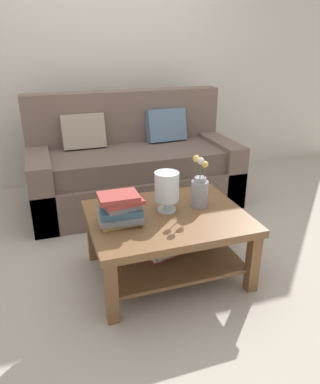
{
  "coord_description": "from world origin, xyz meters",
  "views": [
    {
      "loc": [
        -0.72,
        -2.43,
        1.52
      ],
      "look_at": [
        0.01,
        -0.27,
        0.56
      ],
      "focal_mm": 33.84,
      "sensor_mm": 36.0,
      "label": 1
    }
  ],
  "objects_px": {
    "flower_pitcher": "(200,190)",
    "book_stack_main": "(120,209)",
    "coffee_table": "(167,232)",
    "couch": "(133,167)",
    "glass_hurricane_vase": "(167,188)"
  },
  "relations": [
    {
      "from": "coffee_table",
      "to": "glass_hurricane_vase",
      "type": "xyz_separation_m",
      "value": [
        0.02,
        0.06,
        0.3
      ]
    },
    {
      "from": "coffee_table",
      "to": "flower_pitcher",
      "type": "relative_size",
      "value": 2.85
    },
    {
      "from": "coffee_table",
      "to": "book_stack_main",
      "type": "bearing_deg",
      "value": -175.6
    },
    {
      "from": "glass_hurricane_vase",
      "to": "flower_pitcher",
      "type": "xyz_separation_m",
      "value": [
        0.24,
        0.0,
        -0.04
      ]
    },
    {
      "from": "coffee_table",
      "to": "book_stack_main",
      "type": "distance_m",
      "value": 0.39
    },
    {
      "from": "couch",
      "to": "flower_pitcher",
      "type": "height_order",
      "value": "couch"
    },
    {
      "from": "couch",
      "to": "coffee_table",
      "type": "distance_m",
      "value": 1.28
    },
    {
      "from": "coffee_table",
      "to": "flower_pitcher",
      "type": "height_order",
      "value": "flower_pitcher"
    },
    {
      "from": "coffee_table",
      "to": "book_stack_main",
      "type": "height_order",
      "value": "book_stack_main"
    },
    {
      "from": "coffee_table",
      "to": "glass_hurricane_vase",
      "type": "bearing_deg",
      "value": 73.8
    },
    {
      "from": "couch",
      "to": "coffee_table",
      "type": "xyz_separation_m",
      "value": [
        -0.1,
        -1.27,
        -0.04
      ]
    },
    {
      "from": "flower_pitcher",
      "to": "book_stack_main",
      "type": "bearing_deg",
      "value": -171.89
    },
    {
      "from": "book_stack_main",
      "to": "glass_hurricane_vase",
      "type": "height_order",
      "value": "glass_hurricane_vase"
    },
    {
      "from": "glass_hurricane_vase",
      "to": "couch",
      "type": "bearing_deg",
      "value": 86.07
    },
    {
      "from": "flower_pitcher",
      "to": "couch",
      "type": "bearing_deg",
      "value": 97.31
    }
  ]
}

